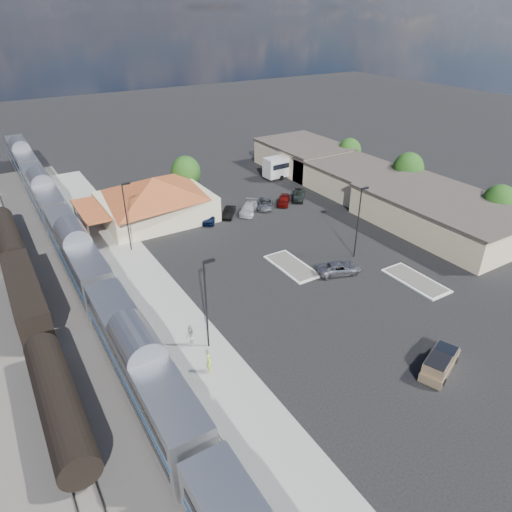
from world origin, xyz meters
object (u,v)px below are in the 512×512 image
pickup_truck (441,362)px  coach_bus (294,163)px  station_depot (155,198)px  suv (339,268)px

pickup_truck → coach_bus: coach_bus is taller
station_depot → pickup_truck: size_ratio=3.35×
station_depot → suv: bearing=-64.9°
station_depot → coach_bus: (28.56, 5.58, -0.90)m
suv → coach_bus: coach_bus is taller
pickup_truck → suv: 17.08m
station_depot → pickup_truck: station_depot is taller
station_depot → pickup_truck: bearing=-78.1°
pickup_truck → coach_bus: 52.29m
suv → coach_bus: (16.30, 31.71, 1.52)m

